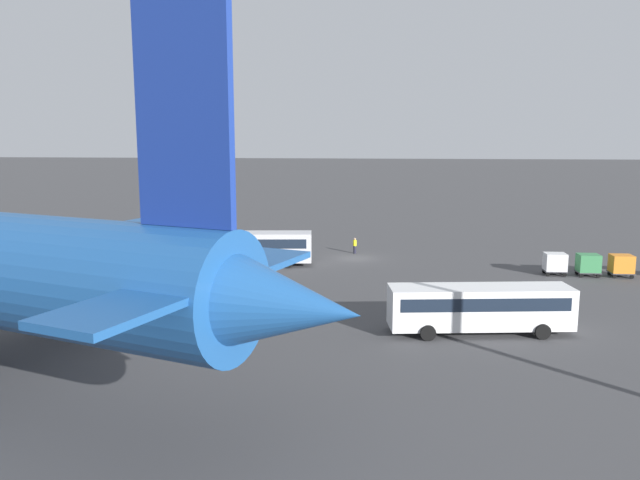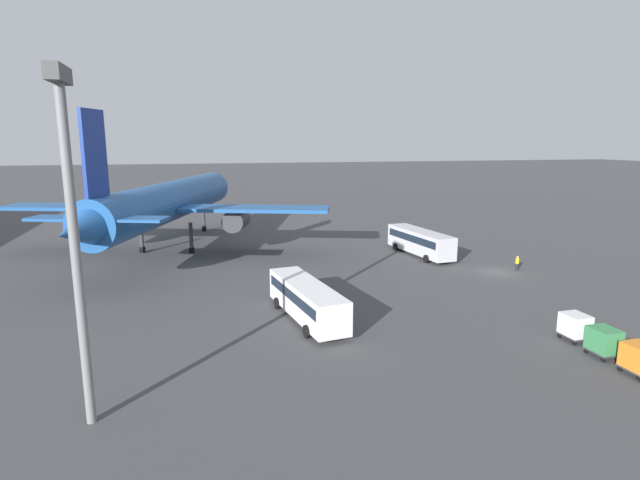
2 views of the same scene
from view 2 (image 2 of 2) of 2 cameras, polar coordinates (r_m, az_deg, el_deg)
The scene contains 9 objects.
ground_plane at distance 60.82m, azimuth 19.54°, elevation -3.51°, with size 600.00×600.00×0.00m, color #424244.
airplane at distance 70.38m, azimuth -16.94°, elevation 4.14°, with size 49.64×42.95×17.82m.
shuttle_bus_near at distance 66.63m, azimuth 11.36°, elevation -0.07°, with size 12.45×4.17×3.33m.
shuttle_bus_far at distance 42.04m, azimuth -1.55°, elevation -6.66°, with size 12.15×4.39×3.13m.
worker_person at distance 62.28m, azimuth 21.61°, elevation -2.49°, with size 0.38×0.38×1.74m.
cargo_cart_orange at distance 38.59m, azimuth 32.73°, elevation -11.27°, with size 2.03×1.72×2.06m.
cargo_cart_green at distance 40.45m, azimuth 29.68°, elevation -9.95°, with size 2.03×1.72×2.06m.
cargo_cart_white at distance 42.56m, azimuth 27.14°, elevation -8.69°, with size 2.03×1.72×2.06m.
light_pole at distance 27.49m, azimuth -26.49°, elevation 2.44°, with size 2.80×0.70×18.28m.
Camera 2 is at (-48.47, 33.63, 14.79)m, focal length 28.00 mm.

